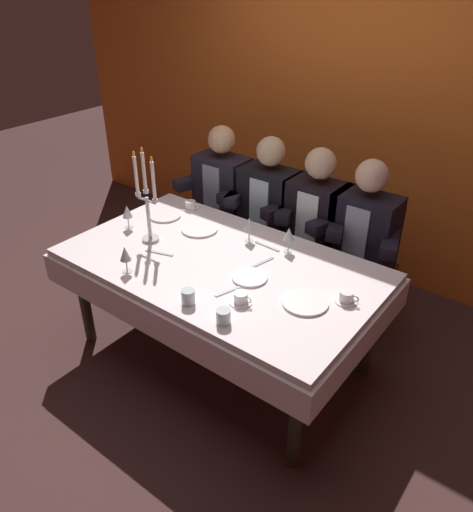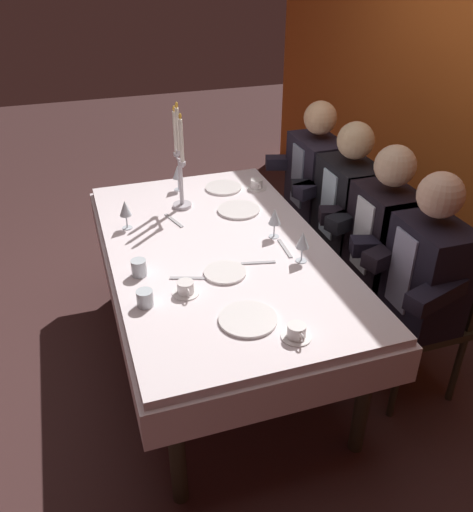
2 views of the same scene
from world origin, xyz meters
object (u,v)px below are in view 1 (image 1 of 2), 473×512
(wine_glass_0, at_px, (125,254))
(coffee_cup_2, at_px, (347,297))
(coffee_cup_1, at_px, (191,205))
(wine_glass_3, at_px, (289,235))
(candelabra, at_px, (147,204))
(dinner_plate_1, at_px, (165,215))
(seated_diner_1, at_px, (269,203))
(dinner_plate_0, at_px, (305,302))
(seated_diner_3, at_px, (364,232))
(dinner_plate_3, at_px, (250,277))
(dinner_plate_2, at_px, (200,229))
(water_tumbler_1, at_px, (223,316))
(seated_diner_2, at_px, (316,217))
(wine_glass_1, at_px, (249,225))
(wine_glass_2, at_px, (127,212))
(seated_diner_0, at_px, (223,188))
(coffee_cup_0, at_px, (241,298))
(dining_table, at_px, (220,278))
(water_tumbler_0, at_px, (188,297))

(wine_glass_0, distance_m, coffee_cup_2, 1.25)
(coffee_cup_1, xyz_separation_m, coffee_cup_2, (1.42, -0.35, 0.00))
(wine_glass_3, distance_m, coffee_cup_1, 0.90)
(candelabra, xyz_separation_m, dinner_plate_1, (-0.17, 0.31, -0.25))
(candelabra, distance_m, seated_diner_1, 1.03)
(dinner_plate_0, distance_m, wine_glass_0, 1.05)
(candelabra, bearing_deg, seated_diner_3, 42.48)
(dinner_plate_3, relative_size, seated_diner_3, 0.16)
(dinner_plate_2, distance_m, seated_diner_1, 0.67)
(water_tumbler_1, bearing_deg, seated_diner_2, 99.77)
(wine_glass_3, bearing_deg, coffee_cup_1, 174.24)
(dinner_plate_2, height_order, coffee_cup_2, coffee_cup_2)
(wine_glass_1, bearing_deg, seated_diner_1, 111.90)
(wine_glass_2, bearing_deg, seated_diner_0, 85.33)
(candelabra, distance_m, coffee_cup_0, 0.92)
(water_tumbler_1, bearing_deg, seated_diner_3, 84.18)
(dining_table, xyz_separation_m, dinner_plate_2, (-0.36, 0.23, 0.13))
(dining_table, height_order, wine_glass_0, wine_glass_0)
(wine_glass_0, distance_m, wine_glass_1, 0.80)
(water_tumbler_1, distance_m, coffee_cup_0, 0.19)
(water_tumbler_1, xyz_separation_m, coffee_cup_1, (-1.02, 0.88, -0.01))
(candelabra, height_order, wine_glass_0, candelabra)
(dinner_plate_2, height_order, coffee_cup_1, coffee_cup_1)
(water_tumbler_0, xyz_separation_m, coffee_cup_0, (0.22, 0.17, -0.01))
(dinner_plate_1, relative_size, seated_diner_1, 0.18)
(wine_glass_2, height_order, seated_diner_0, seated_diner_0)
(dining_table, xyz_separation_m, seated_diner_1, (-0.24, 0.89, 0.11))
(seated_diner_3, bearing_deg, dinner_plate_3, -106.13)
(wine_glass_0, xyz_separation_m, seated_diner_0, (-0.34, 1.30, -0.12))
(water_tumbler_0, bearing_deg, seated_diner_1, 106.09)
(dinner_plate_0, xyz_separation_m, dinner_plate_3, (-0.37, 0.01, 0.00))
(dinner_plate_1, bearing_deg, coffee_cup_2, -5.66)
(dining_table, xyz_separation_m, coffee_cup_2, (0.79, 0.09, 0.15))
(wine_glass_1, distance_m, water_tumbler_0, 0.76)
(dinner_plate_2, height_order, seated_diner_1, seated_diner_1)
(seated_diner_1, bearing_deg, wine_glass_0, -94.90)
(wine_glass_0, bearing_deg, coffee_cup_1, 107.93)
(wine_glass_0, distance_m, water_tumbler_1, 0.74)
(wine_glass_2, bearing_deg, dinner_plate_3, -0.48)
(dinner_plate_1, distance_m, water_tumbler_1, 1.28)
(dinner_plate_1, distance_m, wine_glass_1, 0.69)
(dining_table, distance_m, seated_diner_1, 0.92)
(dinner_plate_2, bearing_deg, wine_glass_1, 13.07)
(wine_glass_1, bearing_deg, coffee_cup_1, 168.38)
(dinner_plate_0, bearing_deg, coffee_cup_0, -143.58)
(dining_table, bearing_deg, seated_diner_3, 59.42)
(wine_glass_2, relative_size, seated_diner_2, 0.13)
(water_tumbler_0, bearing_deg, wine_glass_2, 156.33)
(coffee_cup_2, bearing_deg, coffee_cup_1, 166.22)
(coffee_cup_0, distance_m, seated_diner_0, 1.55)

